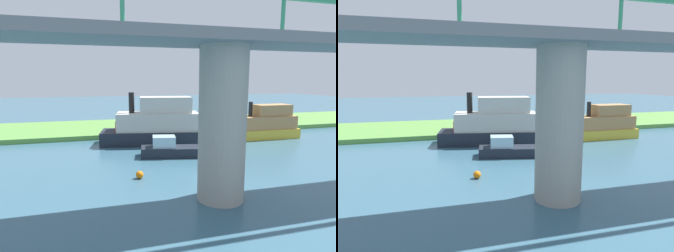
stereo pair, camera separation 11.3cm
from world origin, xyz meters
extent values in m
plane|color=#386075|center=(0.00, 0.00, 0.00)|extent=(160.00, 160.00, 0.00)
cube|color=#5B9342|center=(0.00, -6.00, 0.25)|extent=(80.00, 12.00, 0.50)
cylinder|color=#9E998E|center=(2.61, 17.42, 4.00)|extent=(2.45, 2.45, 8.01)
cube|color=slate|center=(2.61, 17.42, 8.26)|extent=(66.20, 4.00, 0.50)
cylinder|color=#2D8C66|center=(-2.12, 15.42, 9.81)|extent=(0.24, 0.24, 2.60)
cylinder|color=#2D8C66|center=(7.34, 15.42, 9.81)|extent=(0.24, 0.24, 2.60)
cylinder|color=#2D334C|center=(-3.83, -1.17, 0.78)|extent=(0.29, 0.29, 0.55)
cylinder|color=gold|center=(-3.83, -1.17, 1.35)|extent=(0.47, 0.47, 0.60)
sphere|color=tan|center=(-3.83, -1.17, 1.77)|extent=(0.24, 0.24, 0.24)
cylinder|color=brown|center=(-6.37, -1.28, 0.93)|extent=(0.20, 0.20, 0.86)
cube|color=#1E232D|center=(3.10, 3.10, 0.66)|extent=(10.38, 5.19, 1.32)
cube|color=beige|center=(2.56, 3.20, 2.21)|extent=(8.37, 4.47, 1.76)
cube|color=beige|center=(1.80, 3.35, 3.86)|extent=(5.36, 3.44, 1.54)
cylinder|color=black|center=(5.04, 2.71, 4.08)|extent=(0.55, 0.55, 1.99)
cube|color=#D84C2D|center=(5.69, 2.58, 1.82)|extent=(2.12, 2.29, 0.99)
cube|color=gold|center=(-9.02, 3.73, 0.52)|extent=(7.79, 2.65, 1.04)
cube|color=#B27F4C|center=(-9.45, 3.73, 1.73)|extent=(6.24, 2.38, 1.38)
cube|color=#B27F4C|center=(-10.05, 3.73, 3.02)|extent=(3.90, 2.00, 1.21)
cylinder|color=black|center=(-7.46, 3.72, 3.20)|extent=(0.43, 0.43, 1.56)
cube|color=#D84C2D|center=(-6.94, 3.71, 1.43)|extent=(1.39, 1.56, 0.78)
cube|color=#1E232D|center=(2.59, 8.34, 0.40)|extent=(5.39, 2.86, 0.80)
cube|color=silver|center=(3.26, 8.19, 1.25)|extent=(2.11, 1.81, 0.91)
sphere|color=orange|center=(6.17, 13.04, 0.25)|extent=(0.50, 0.50, 0.50)
camera|label=1|loc=(9.31, 30.87, 6.35)|focal=31.12mm
camera|label=2|loc=(9.20, 30.90, 6.35)|focal=31.12mm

